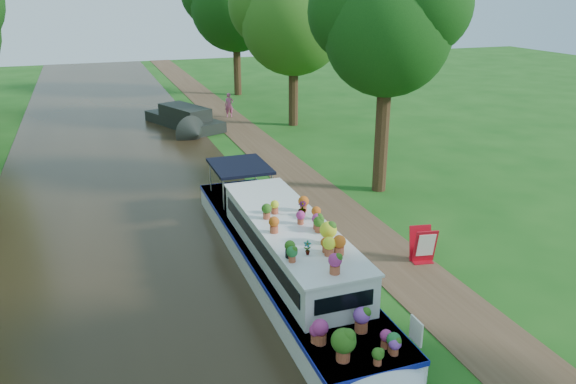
{
  "coord_description": "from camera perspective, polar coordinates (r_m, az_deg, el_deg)",
  "views": [
    {
      "loc": [
        -6.97,
        -16.06,
        7.79
      ],
      "look_at": [
        -0.98,
        0.66,
        1.3
      ],
      "focal_mm": 35.0,
      "sensor_mm": 36.0,
      "label": 1
    }
  ],
  "objects": [
    {
      "name": "tree_near_overhang",
      "position": [
        21.98,
        10.05,
        16.68
      ],
      "size": [
        5.52,
        5.28,
        8.99
      ],
      "color": "#342011",
      "rests_on": "ground"
    },
    {
      "name": "plant_boat",
      "position": [
        15.49,
        0.19,
        -6.53
      ],
      "size": [
        2.29,
        13.52,
        2.27
      ],
      "color": "white",
      "rests_on": "canal_water"
    },
    {
      "name": "canal_water",
      "position": [
        17.87,
        -14.69,
        -6.44
      ],
      "size": [
        10.0,
        100.0,
        0.02
      ],
      "primitive_type": "cube",
      "color": "black",
      "rests_on": "ground"
    },
    {
      "name": "pedestrian_pink",
      "position": [
        36.1,
        -5.99,
        8.77
      ],
      "size": [
        0.61,
        0.46,
        1.51
      ],
      "primitive_type": "imported",
      "rotation": [
        0.0,
        0.0,
        -0.19
      ],
      "color": "#E85FB6",
      "rests_on": "towpath"
    },
    {
      "name": "sandwich_board",
      "position": [
        17.29,
        13.54,
        -5.4
      ],
      "size": [
        0.71,
        0.65,
        1.08
      ],
      "rotation": [
        0.0,
        0.0,
        -0.18
      ],
      "color": "#B60D1C",
      "rests_on": "towpath"
    },
    {
      "name": "second_boat",
      "position": [
        33.69,
        -10.42,
        7.29
      ],
      "size": [
        4.03,
        7.12,
        1.29
      ],
      "rotation": [
        0.0,
        0.0,
        0.39
      ],
      "color": "black",
      "rests_on": "canal_water"
    },
    {
      "name": "verge_plant",
      "position": [
        19.74,
        2.72,
        -2.53
      ],
      "size": [
        0.46,
        0.42,
        0.42
      ],
      "primitive_type": "imported",
      "rotation": [
        0.0,
        0.0,
        0.28
      ],
      "color": "#216F27",
      "rests_on": "ground"
    },
    {
      "name": "tree_near_mid",
      "position": [
        33.21,
        0.5,
        17.73
      ],
      "size": [
        6.9,
        6.6,
        9.4
      ],
      "color": "#342011",
      "rests_on": "ground"
    },
    {
      "name": "ground",
      "position": [
        19.16,
        3.43,
        -3.95
      ],
      "size": [
        100.0,
        100.0,
        0.0
      ],
      "primitive_type": "plane",
      "color": "#174D13",
      "rests_on": "ground"
    },
    {
      "name": "towpath",
      "position": [
        19.63,
        6.66,
        -3.41
      ],
      "size": [
        2.2,
        100.0,
        0.03
      ],
      "primitive_type": "cube",
      "color": "#4D3724",
      "rests_on": "ground"
    }
  ]
}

